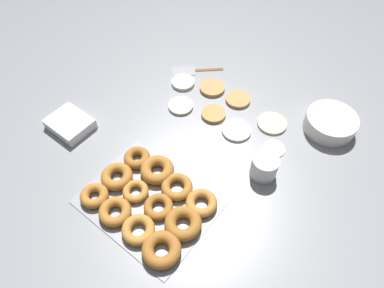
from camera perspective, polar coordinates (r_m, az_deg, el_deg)
The scene contains 14 objects.
ground_plane at distance 1.30m, azimuth 2.77°, elevation 2.73°, with size 3.00×3.00×0.00m, color gray.
pancake_0 at distance 1.34m, azimuth 13.18°, elevation 3.38°, with size 0.11×0.11×0.01m, color beige.
pancake_1 at distance 1.34m, azimuth 3.59°, elevation 5.04°, with size 0.10×0.10×0.01m, color tan.
pancake_2 at distance 1.44m, azimuth 3.39°, elevation 9.32°, with size 0.10×0.10×0.02m, color tan.
pancake_3 at distance 1.29m, azimuth 7.41°, elevation 2.30°, with size 0.11×0.11×0.01m, color beige.
pancake_4 at distance 1.41m, azimuth 7.65°, elevation 7.41°, with size 0.10×0.10×0.01m, color tan.
pancake_5 at distance 1.47m, azimuth -1.50°, elevation 10.23°, with size 0.10×0.10×0.01m, color silver.
pancake_6 at distance 1.27m, azimuth 13.51°, elevation -0.69°, with size 0.08×0.08×0.01m, color silver.
pancake_7 at distance 1.37m, azimuth -1.88°, elevation 6.38°, with size 0.10×0.10×0.01m, color beige.
donut_tray at distance 1.11m, azimuth -6.98°, elevation -9.42°, with size 0.41×0.32×0.04m.
batter_bowl at distance 1.37m, azimuth 22.06°, elevation 3.27°, with size 0.19×0.19×0.06m.
container_stack at distance 1.36m, azimuth -19.66°, elevation 3.18°, with size 0.16×0.13×0.04m.
paper_cup at distance 1.17m, azimuth 11.95°, elevation -3.74°, with size 0.09×0.09×0.08m.
spatula at distance 1.53m, azimuth -0.43°, elevation 12.14°, with size 0.19×0.18×0.01m.
Camera 1 is at (0.47, -0.71, 0.98)m, focal length 32.00 mm.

